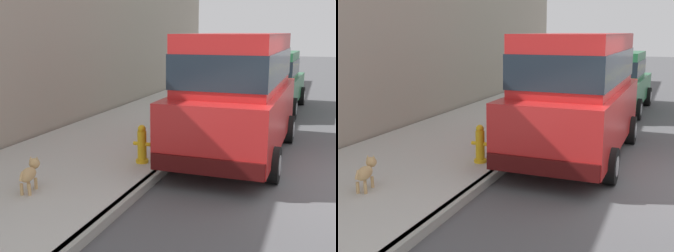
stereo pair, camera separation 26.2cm
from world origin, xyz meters
TOP-DOWN VIEW (x-y plane):
  - curb at (-3.20, 0.00)m, footprint 0.16×64.00m
  - sidewalk at (-5.00, 0.00)m, footprint 3.60×64.00m
  - car_red_van at (-2.18, 0.98)m, footprint 2.17×4.92m
  - car_green_sedan at (-2.18, 6.77)m, footprint 2.15×4.66m
  - dog_tan at (-4.70, -2.55)m, footprint 0.32×0.74m
  - fire_hydrant at (-3.65, -0.59)m, footprint 0.34×0.24m
  - building_facade at (-7.10, 4.58)m, footprint 0.50×20.00m

SIDE VIEW (x-z plane):
  - curb at x=-3.20m, z-range 0.00..0.14m
  - sidewalk at x=-5.00m, z-range 0.00..0.14m
  - dog_tan at x=-4.70m, z-range 0.18..0.67m
  - fire_hydrant at x=-3.65m, z-range 0.11..0.84m
  - car_green_sedan at x=-2.18m, z-range 0.02..1.94m
  - car_red_van at x=-2.18m, z-range 0.13..2.65m
  - building_facade at x=-7.10m, z-range 0.00..5.12m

